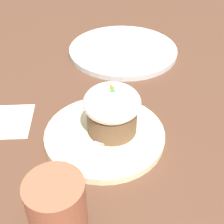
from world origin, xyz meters
TOP-DOWN VIEW (x-y plane):
  - ground_plane at (0.00, 0.00)m, footprint 4.00×4.00m
  - dessert_plate at (0.00, 0.00)m, footprint 0.22×0.22m
  - carrot_cake at (0.01, -0.01)m, footprint 0.10×0.10m
  - spoon at (-0.03, 0.01)m, footprint 0.07×0.10m
  - coffee_cup at (-0.18, 0.09)m, footprint 0.11×0.08m
  - side_plate at (0.32, -0.10)m, footprint 0.29×0.29m
  - paper_napkin at (0.08, 0.18)m, footprint 0.11×0.10m

SIDE VIEW (x-z plane):
  - ground_plane at x=0.00m, z-range 0.00..0.00m
  - paper_napkin at x=0.08m, z-range 0.00..0.00m
  - side_plate at x=0.32m, z-range 0.00..0.01m
  - dessert_plate at x=0.00m, z-range 0.00..0.01m
  - spoon at x=-0.03m, z-range 0.01..0.02m
  - coffee_cup at x=-0.18m, z-range 0.00..0.10m
  - carrot_cake at x=0.01m, z-range 0.01..0.11m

